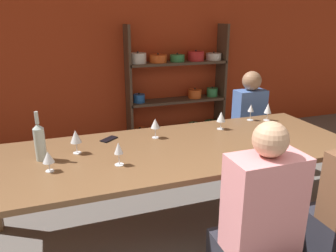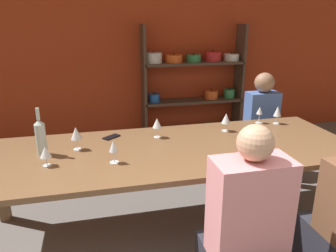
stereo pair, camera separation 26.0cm
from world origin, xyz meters
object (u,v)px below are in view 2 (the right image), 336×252
at_px(wine_glass_white_c, 260,111).
at_px(wine_glass_white_d, 157,124).
at_px(dining_table, 171,156).
at_px(person_near_a, 246,250).
at_px(wine_glass_red_a, 226,119).
at_px(wine_glass_white_b, 45,153).
at_px(cell_phone, 111,137).
at_px(wine_glass_white_a, 113,147).
at_px(person_far_a, 260,136).
at_px(wine_glass_red_b, 76,134).
at_px(shelf_unit, 192,93).
at_px(wine_glass_empty_a, 278,112).
at_px(wine_bottle_green, 41,137).

relative_size(wine_glass_white_c, wine_glass_white_d, 0.96).
height_order(dining_table, person_near_a, person_near_a).
bearing_deg(wine_glass_red_a, person_near_a, -106.53).
xyz_separation_m(wine_glass_white_b, cell_phone, (0.47, 0.46, -0.09)).
relative_size(wine_glass_white_a, person_near_a, 0.14).
bearing_deg(wine_glass_red_a, person_far_a, 39.80).
height_order(wine_glass_red_a, person_far_a, person_far_a).
relative_size(wine_glass_white_c, wine_glass_red_b, 0.89).
xyz_separation_m(wine_glass_white_c, cell_phone, (-1.42, -0.08, -0.11)).
height_order(dining_table, wine_glass_white_a, wine_glass_white_a).
xyz_separation_m(shelf_unit, wine_glass_white_a, (-1.29, -2.27, 0.18)).
bearing_deg(wine_glass_white_a, wine_glass_white_d, 47.56).
bearing_deg(wine_glass_red_a, wine_glass_white_d, -178.21).
bearing_deg(wine_glass_white_d, person_near_a, -76.22).
relative_size(wine_glass_red_b, person_near_a, 0.15).
relative_size(person_near_a, person_far_a, 1.04).
height_order(dining_table, wine_glass_red_b, wine_glass_red_b).
bearing_deg(dining_table, shelf_unit, 68.34).
bearing_deg(wine_glass_empty_a, wine_bottle_green, -172.60).
relative_size(wine_bottle_green, wine_glass_white_c, 2.23).
bearing_deg(person_far_a, shelf_unit, -72.31).
xyz_separation_m(wine_glass_white_d, person_far_a, (1.29, 0.57, -0.42)).
bearing_deg(person_near_a, dining_table, 104.30).
bearing_deg(wine_glass_white_d, dining_table, -77.98).
distance_m(dining_table, wine_glass_white_a, 0.52).
bearing_deg(cell_phone, dining_table, -38.45).
xyz_separation_m(wine_glass_red_b, wine_glass_white_d, (0.66, 0.12, -0.01)).
height_order(wine_bottle_green, cell_phone, wine_bottle_green).
bearing_deg(wine_glass_red_a, dining_table, -153.75).
distance_m(wine_glass_white_a, wine_glass_white_b, 0.46).
relative_size(wine_glass_white_a, wine_glass_red_a, 1.01).
height_order(wine_glass_white_b, cell_phone, wine_glass_white_b).
xyz_separation_m(shelf_unit, dining_table, (-0.83, -2.10, -0.00)).
distance_m(shelf_unit, wine_glass_white_d, 2.05).
xyz_separation_m(wine_glass_white_a, wine_glass_white_d, (0.40, 0.43, 0.00)).
distance_m(shelf_unit, wine_glass_empty_a, 1.77).
distance_m(wine_glass_white_a, wine_glass_red_a, 1.12).
relative_size(wine_glass_white_b, wine_glass_red_b, 0.77).
height_order(shelf_unit, wine_glass_empty_a, shelf_unit).
xyz_separation_m(wine_glass_white_c, wine_glass_white_d, (-1.04, -0.17, 0.01)).
bearing_deg(wine_glass_empty_a, dining_table, -161.94).
height_order(wine_glass_red_a, person_near_a, person_near_a).
distance_m(wine_glass_white_d, person_near_a, 1.26).
xyz_separation_m(wine_glass_white_a, person_far_a, (1.69, 1.01, -0.42)).
xyz_separation_m(wine_glass_red_a, person_near_a, (-0.35, -1.17, -0.42)).
bearing_deg(wine_glass_red_b, wine_glass_white_b, -127.57).
height_order(wine_glass_white_b, wine_glass_white_d, wine_glass_white_d).
bearing_deg(wine_glass_red_b, wine_glass_red_a, 6.31).
distance_m(wine_bottle_green, wine_glass_white_a, 0.57).
bearing_deg(wine_glass_white_c, wine_glass_empty_a, -21.39).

